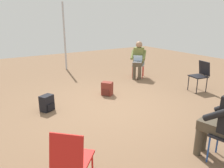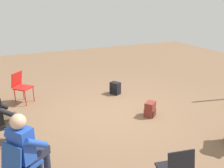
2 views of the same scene
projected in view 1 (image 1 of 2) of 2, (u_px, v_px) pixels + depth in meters
ground_plane at (107, 107)px, 5.09m from camera, size 16.26×16.26×0.00m
chair_north at (200, 74)px, 6.10m from camera, size 0.46×0.50×0.85m
chair_northwest at (139, 63)px, 7.62m from camera, size 0.58×0.58×0.85m
chair_southeast at (71, 158)px, 2.47m from camera, size 0.58×0.58×0.85m
person_with_laptop at (138, 58)px, 7.41m from camera, size 0.64×0.64×1.24m
person_in_black at (223, 117)px, 3.04m from camera, size 0.57×0.56×1.24m
backpack_near_laptop_user at (47, 104)px, 4.89m from camera, size 0.31×0.34×0.36m
backpack_by_empty_chair at (107, 89)px, 5.87m from camera, size 0.34×0.33×0.36m
tent_pole_near at (65, 37)px, 8.41m from camera, size 0.07×0.07×2.56m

